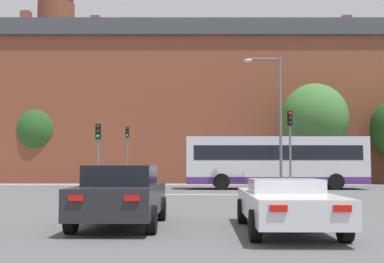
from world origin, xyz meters
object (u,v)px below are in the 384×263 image
at_px(traffic_light_far_left, 129,146).
at_px(car_roadster_right, 288,203).
at_px(pedestrian_walking_east, 257,170).
at_px(car_saloon_left, 124,195).
at_px(street_lamp_junction, 277,109).
at_px(pedestrian_waiting, 282,171).
at_px(traffic_light_near_left, 100,146).
at_px(traffic_light_near_right, 292,138).
at_px(bus_crossing_lead, 277,161).

bearing_deg(traffic_light_far_left, car_roadster_right, -74.51).
bearing_deg(car_roadster_right, pedestrian_walking_east, 85.27).
bearing_deg(pedestrian_walking_east, car_saloon_left, -69.29).
height_order(car_roadster_right, street_lamp_junction, street_lamp_junction).
height_order(car_saloon_left, pedestrian_waiting, pedestrian_waiting).
bearing_deg(pedestrian_waiting, car_roadster_right, -86.01).
bearing_deg(street_lamp_junction, traffic_light_near_left, -165.33).
bearing_deg(street_lamp_junction, pedestrian_waiting, 78.47).
bearing_deg(car_saloon_left, traffic_light_far_left, 98.57).
relative_size(car_saloon_left, pedestrian_waiting, 2.44).
height_order(car_roadster_right, traffic_light_near_left, traffic_light_near_left).
bearing_deg(pedestrian_waiting, street_lamp_junction, -87.58).
bearing_deg(street_lamp_junction, traffic_light_near_right, -73.75).
bearing_deg(bus_crossing_lead, pedestrian_waiting, -12.15).
height_order(street_lamp_junction, pedestrian_waiting, street_lamp_junction).
bearing_deg(traffic_light_near_left, traffic_light_far_left, 90.15).
distance_m(car_roadster_right, street_lamp_junction, 17.41).
height_order(street_lamp_junction, pedestrian_walking_east, street_lamp_junction).
xyz_separation_m(car_roadster_right, pedestrian_walking_east, (2.68, 26.03, 0.47)).
relative_size(bus_crossing_lead, pedestrian_waiting, 6.32).
bearing_deg(pedestrian_walking_east, street_lamp_junction, -54.85).
xyz_separation_m(car_roadster_right, traffic_light_far_left, (-7.13, 25.74, 2.34)).
height_order(traffic_light_far_left, street_lamp_junction, street_lamp_junction).
xyz_separation_m(traffic_light_far_left, pedestrian_walking_east, (9.82, 0.29, -1.87)).
bearing_deg(traffic_light_near_left, pedestrian_waiting, 47.52).
bearing_deg(car_roadster_right, street_lamp_junction, 82.18).
distance_m(street_lamp_junction, pedestrian_walking_east, 10.02).
distance_m(car_roadster_right, pedestrian_waiting, 27.53).
xyz_separation_m(car_saloon_left, pedestrian_waiting, (8.67, 26.21, 0.29)).
relative_size(car_roadster_right, pedestrian_waiting, 2.78).
bearing_deg(car_saloon_left, traffic_light_near_right, 64.36).
relative_size(car_saloon_left, traffic_light_far_left, 0.98).
bearing_deg(traffic_light_near_right, traffic_light_near_left, -175.84).
distance_m(bus_crossing_lead, traffic_light_near_left, 11.61).
bearing_deg(traffic_light_far_left, street_lamp_junction, -42.75).
relative_size(traffic_light_near_left, street_lamp_junction, 0.47).
bearing_deg(traffic_light_near_left, traffic_light_near_right, 4.16).
distance_m(traffic_light_far_left, pedestrian_walking_east, 10.00).
height_order(traffic_light_far_left, traffic_light_near_right, same).
distance_m(traffic_light_far_left, pedestrian_waiting, 12.13).
distance_m(car_saloon_left, bus_crossing_lead, 19.99).
height_order(car_saloon_left, traffic_light_far_left, traffic_light_far_left).
bearing_deg(pedestrian_walking_east, car_roadster_right, -60.47).
relative_size(car_saloon_left, traffic_light_near_right, 0.98).
relative_size(car_saloon_left, pedestrian_walking_east, 2.35).
relative_size(car_roadster_right, bus_crossing_lead, 0.44).
bearing_deg(car_roadster_right, traffic_light_near_right, 79.16).
distance_m(traffic_light_far_left, traffic_light_near_left, 11.59).
bearing_deg(traffic_light_near_right, bus_crossing_lead, 90.30).
bearing_deg(pedestrian_walking_east, traffic_light_far_left, -142.91).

